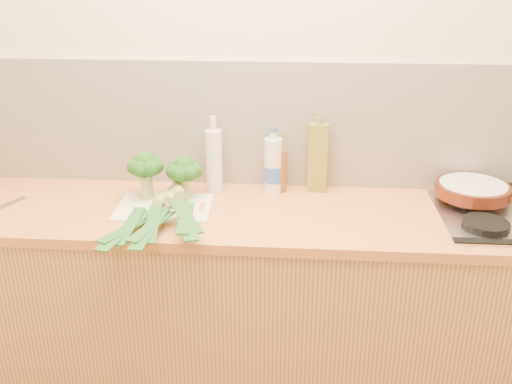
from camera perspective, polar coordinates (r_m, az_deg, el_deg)
room_shell at (r=2.45m, az=0.16°, el=6.71°), size 3.50×3.50×3.50m
counter at (r=2.49m, az=-0.37°, el=-11.32°), size 3.20×0.62×0.90m
chopping_board at (r=2.31m, az=-9.16°, el=-1.54°), size 0.38×0.29×0.01m
broccoli_left at (r=2.35m, az=-11.00°, el=2.51°), size 0.15×0.15×0.20m
broccoli_right at (r=2.33m, az=-7.18°, el=2.17°), size 0.15×0.15×0.18m
leek_front at (r=2.29m, az=-9.81°, el=-1.05°), size 0.21×0.69×0.04m
leek_mid at (r=2.24m, az=-8.76°, el=-0.96°), size 0.11×0.67×0.04m
leek_back at (r=2.22m, az=-7.53°, el=-0.66°), size 0.23×0.60×0.04m
skillet at (r=2.47m, az=20.90°, el=0.25°), size 0.42×0.30×0.05m
oil_tin at (r=2.43m, az=6.17°, el=3.46°), size 0.08×0.05×0.33m
glass_bottle at (r=2.42m, az=-4.21°, el=3.20°), size 0.07×0.07×0.33m
amber_bottle at (r=2.43m, az=2.34°, el=2.23°), size 0.06×0.06×0.23m
water_bottle at (r=2.41m, az=1.71°, el=2.50°), size 0.08×0.08×0.27m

